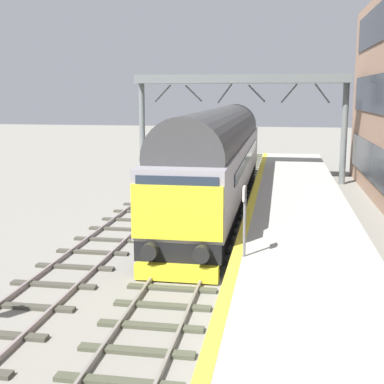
{
  "coord_description": "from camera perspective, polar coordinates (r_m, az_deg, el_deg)",
  "views": [
    {
      "loc": [
        2.85,
        -17.31,
        5.34
      ],
      "look_at": [
        0.2,
        -1.51,
        2.36
      ],
      "focal_mm": 49.75,
      "sensor_mm": 36.0,
      "label": 1
    }
  ],
  "objects": [
    {
      "name": "ground_plane",
      "position": [
        18.34,
        0.16,
        -6.4
      ],
      "size": [
        140.0,
        140.0,
        0.0
      ],
      "primitive_type": "plane",
      "color": "gray",
      "rests_on": "ground"
    },
    {
      "name": "platform_number_sign",
      "position": [
        14.23,
        5.63,
        -1.97
      ],
      "size": [
        0.1,
        0.44,
        1.9
      ],
      "color": "slate",
      "rests_on": "station_platform"
    },
    {
      "name": "station_platform",
      "position": [
        17.99,
        11.6,
        -5.3
      ],
      "size": [
        4.0,
        44.0,
        1.01
      ],
      "color": "#AEACA2",
      "rests_on": "ground"
    },
    {
      "name": "diesel_locomotive",
      "position": [
        24.63,
        2.82,
        3.87
      ],
      "size": [
        2.74,
        20.3,
        4.68
      ],
      "color": "black",
      "rests_on": "ground"
    },
    {
      "name": "track_main",
      "position": [
        18.32,
        0.16,
        -6.24
      ],
      "size": [
        2.5,
        60.0,
        0.15
      ],
      "color": "slate",
      "rests_on": "ground"
    },
    {
      "name": "track_adjacent_west",
      "position": [
        19.13,
        -9.82,
        -5.67
      ],
      "size": [
        2.5,
        60.0,
        0.15
      ],
      "color": "gray",
      "rests_on": "ground"
    },
    {
      "name": "overhead_footbridge",
      "position": [
        32.5,
        5.26,
        11.36
      ],
      "size": [
        12.64,
        2.0,
        6.44
      ],
      "color": "slate",
      "rests_on": "ground"
    }
  ]
}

